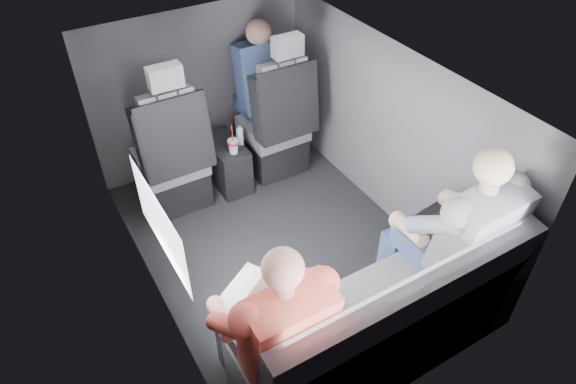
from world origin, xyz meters
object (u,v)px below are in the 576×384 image
rear_bench (377,328)px  passenger_rear_left (273,327)px  water_bottle (240,137)px  front_seat_right (276,129)px  laptop_white (255,297)px  front_seat_left (173,163)px  center_console (227,163)px  passenger_rear_right (455,234)px  soda_cup (233,146)px  laptop_black (441,223)px  passenger_front_right (260,78)px

rear_bench → passenger_rear_left: passenger_rear_left is taller
water_bottle → front_seat_right: bearing=6.5°
front_seat_right → laptop_white: (-1.04, -1.61, 0.24)m
front_seat_left → center_console: size_ratio=2.64×
passenger_rear_left → center_console: bearing=72.0°
passenger_rear_right → center_console: bearing=107.5°
soda_cup → laptop_white: size_ratio=0.51×
water_bottle → passenger_rear_left: size_ratio=0.13×
center_console → passenger_rear_right: bearing=-72.5°
laptop_white → laptop_black: laptop_white is taller
laptop_white → passenger_rear_left: passenger_rear_left is taller
front_seat_left → passenger_rear_right: size_ratio=0.97×
center_console → passenger_rear_left: 1.99m
rear_bench → passenger_rear_right: passenger_rear_right is taller
center_console → passenger_rear_right: size_ratio=0.37×
soda_cup → passenger_rear_right: passenger_rear_right is taller
front_seat_right → rear_bench: front_seat_right is taller
passenger_front_right → passenger_rear_left: bearing=-117.0°
front_seat_left → water_bottle: 0.56m
front_seat_right → laptop_black: 1.70m
front_seat_left → laptop_black: bearing=-57.7°
laptop_black → laptop_white: bearing=176.6°
rear_bench → front_seat_right: bearing=76.7°
front_seat_left → passenger_front_right: size_ratio=1.58×
passenger_rear_right → passenger_front_right: passenger_rear_right is taller
center_console → rear_bench: 1.94m
soda_cup → laptop_black: 1.69m
water_bottle → laptop_black: bearing=-72.7°
passenger_front_right → front_seat_left: bearing=-164.1°
front_seat_right → water_bottle: bearing=-173.5°
laptop_white → passenger_rear_right: bearing=-9.7°
front_seat_right → passenger_rear_right: bearing=-85.8°
water_bottle → laptop_white: 1.72m
front_seat_left → soda_cup: 0.47m
soda_cup → front_seat_left: bearing=165.9°
front_seat_left → rear_bench: bearing=-76.7°
passenger_rear_right → rear_bench: bearing=-170.8°
passenger_front_right → passenger_rear_right: bearing=-86.4°
soda_cup → passenger_rear_right: bearing=-71.1°
laptop_white → rear_bench: bearing=-26.6°
center_console → laptop_black: (0.61, -1.72, 0.43)m
front_seat_left → soda_cup: bearing=-14.1°
soda_cup → laptop_white: bearing=-111.7°
passenger_front_right → rear_bench: bearing=-101.8°
soda_cup → passenger_rear_right: size_ratio=0.19×
center_console → laptop_white: bearing=-109.7°
laptop_black → water_bottle: bearing=107.3°
rear_bench → laptop_white: (-0.59, 0.30, 0.33)m
front_seat_right → center_console: size_ratio=2.64×
passenger_rear_left → soda_cup: bearing=70.3°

